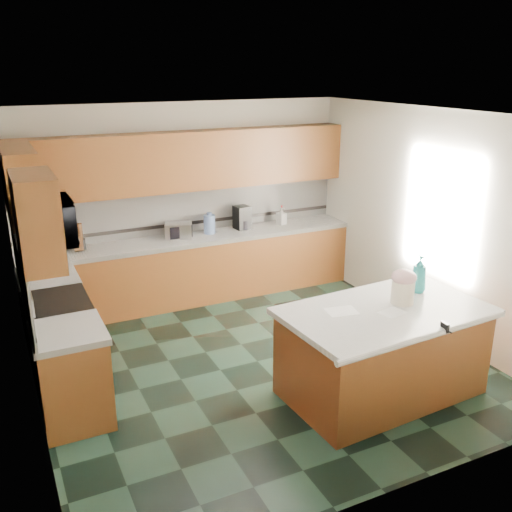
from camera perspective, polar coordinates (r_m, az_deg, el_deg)
floor at (r=6.50m, az=0.14°, el=-10.48°), size 4.60×4.60×0.00m
ceiling at (r=5.70m, az=0.16°, el=13.96°), size 4.60×4.60×0.00m
wall_back at (r=8.04m, az=-7.07°, el=5.46°), size 4.60×0.04×2.70m
wall_front at (r=4.15m, az=14.34°, el=-7.94°), size 4.60×0.04×2.70m
wall_left at (r=5.43m, az=-22.50°, el=-2.36°), size 0.04×4.60×2.70m
wall_right at (r=7.24m, az=16.96°, el=3.30°), size 0.04×4.60×2.70m
back_base_cab at (r=8.01m, az=-6.08°, el=-1.42°), size 4.60×0.60×0.86m
back_countertop at (r=7.87m, az=-6.19°, el=1.73°), size 4.60×0.64×0.06m
back_upper_cab at (r=7.76m, az=-6.80°, el=9.43°), size 4.60×0.33×0.78m
back_backsplash at (r=8.04m, az=-6.97°, el=4.62°), size 4.60×0.02×0.63m
back_accent_band at (r=8.08m, az=-6.90°, el=3.27°), size 4.60×0.01×0.05m
left_base_cab_rear at (r=6.98m, az=-19.72°, el=-5.59°), size 0.60×0.82×0.86m
left_counter_rear at (r=6.81m, az=-20.14°, el=-2.05°), size 0.64×0.82×0.06m
left_base_cab_front at (r=5.61m, az=-17.84°, el=-11.52°), size 0.60×0.72×0.86m
left_counter_front at (r=5.40m, az=-18.32°, el=-7.29°), size 0.64×0.72×0.06m
left_backsplash at (r=5.99m, az=-22.44°, el=-1.63°), size 0.02×2.30×0.63m
left_accent_band at (r=6.05m, az=-22.16°, el=-3.35°), size 0.01×2.30×0.05m
left_upper_cab_rear at (r=6.66m, az=-22.43°, el=6.65°), size 0.33×1.09×0.78m
left_upper_cab_front at (r=5.04m, az=-21.04°, el=3.31°), size 0.33×0.72×0.78m
range_body at (r=6.26m, az=-18.87°, el=-8.25°), size 0.60×0.76×0.88m
range_oven_door at (r=6.31m, az=-16.21°, el=-8.17°), size 0.02×0.68×0.55m
range_cooktop at (r=6.07m, az=-19.32°, el=-4.36°), size 0.62×0.78×0.04m
range_handle at (r=6.15m, az=-16.25°, el=-4.96°), size 0.02×0.66×0.02m
range_backguard at (r=6.02m, az=-21.89°, el=-3.66°), size 0.06×0.76×0.18m
microwave at (r=5.82m, az=-20.19°, el=3.22°), size 0.50×0.73×0.41m
island_base at (r=5.88m, az=12.49°, el=-9.57°), size 1.94×1.19×0.86m
island_top at (r=5.68m, az=12.81°, el=-5.47°), size 2.05×1.30×0.06m
island_bullnose at (r=5.28m, az=16.74°, el=-7.73°), size 1.98×0.19×0.06m
treat_jar at (r=5.80m, az=14.46°, el=-3.49°), size 0.23×0.23×0.24m
treat_jar_lid at (r=5.75m, az=14.58°, el=-2.06°), size 0.25×0.25×0.15m
treat_jar_knob at (r=5.73m, az=14.62°, el=-1.58°), size 0.08×0.03×0.03m
treat_jar_knob_end_l at (r=5.70m, az=14.31°, el=-1.64°), size 0.04×0.04×0.04m
treat_jar_knob_end_r at (r=5.75m, az=14.93°, el=-1.51°), size 0.04×0.04×0.04m
soap_bottle_island at (r=6.10m, az=16.01°, el=-1.73°), size 0.16×0.16×0.39m
paper_sheet_a at (r=5.60m, az=13.45°, el=-5.52°), size 0.27×0.23×0.00m
paper_sheet_b at (r=5.54m, az=8.57°, el=-5.47°), size 0.32×0.26×0.00m
clamp_body at (r=5.41m, az=18.36°, el=-6.76°), size 0.03×0.10×0.08m
clamp_handle at (r=5.39m, az=18.74°, el=-7.17°), size 0.02×0.07×0.02m
knife_block at (r=7.54m, az=-17.33°, el=1.25°), size 0.12×0.16×0.22m
utensil_crock at (r=7.58m, az=-17.08°, el=1.13°), size 0.11×0.11×0.14m
utensil_bundle at (r=7.53m, az=-17.20°, el=2.37°), size 0.06×0.06×0.20m
toaster_oven at (r=7.82m, az=-7.75°, el=2.56°), size 0.42×0.35×0.20m
toaster_oven_door at (r=7.71m, az=-7.49°, el=2.35°), size 0.31×0.01×0.16m
paper_towel at (r=8.01m, az=-4.51°, el=3.24°), size 0.11×0.11×0.25m
paper_towel_base at (r=8.04m, az=-4.49°, el=2.43°), size 0.17×0.17×0.01m
water_jug at (r=7.96m, az=-4.67°, el=3.18°), size 0.16×0.16×0.26m
water_jug_neck at (r=7.92m, az=-4.70°, el=4.22°), size 0.07×0.07×0.04m
coffee_maker at (r=8.15m, az=-1.41°, el=3.88°), size 0.21×0.23×0.33m
coffee_carafe at (r=8.14m, az=-1.27°, el=3.13°), size 0.14×0.14×0.14m
soap_bottle_back at (r=8.41m, az=2.57°, el=4.03°), size 0.14×0.14×0.25m
soap_back_cap at (r=8.37m, az=2.59°, el=4.97°), size 0.02×0.02×0.03m
window_light_proxy at (r=7.04m, az=17.98°, el=4.05°), size 0.02×1.40×1.10m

